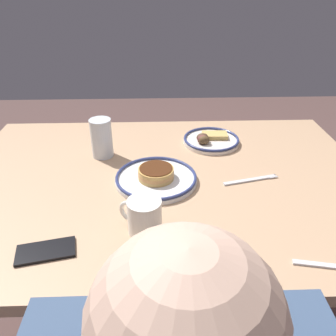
# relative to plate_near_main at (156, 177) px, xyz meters

# --- Properties ---
(ground_plane) EXTENTS (6.00, 6.00, 0.00)m
(ground_plane) POSITION_rel_plate_near_main_xyz_m (-0.03, -0.02, -0.75)
(ground_plane) COLOR brown
(dining_table) EXTENTS (1.43, 1.00, 0.73)m
(dining_table) POSITION_rel_plate_near_main_xyz_m (-0.03, -0.02, -0.11)
(dining_table) COLOR tan
(dining_table) RESTS_ON ground_plane
(plate_near_main) EXTENTS (0.27, 0.27, 0.05)m
(plate_near_main) POSITION_rel_plate_near_main_xyz_m (0.00, 0.00, 0.00)
(plate_near_main) COLOR white
(plate_near_main) RESTS_ON dining_table
(plate_center_pancakes) EXTENTS (0.23, 0.23, 0.05)m
(plate_center_pancakes) POSITION_rel_plate_near_main_xyz_m (-0.22, -0.28, -0.00)
(plate_center_pancakes) COLOR silver
(plate_center_pancakes) RESTS_ON dining_table
(coffee_mug) EXTENTS (0.12, 0.09, 0.10)m
(coffee_mug) POSITION_rel_plate_near_main_xyz_m (0.03, 0.25, 0.03)
(coffee_mug) COLOR white
(coffee_mug) RESTS_ON dining_table
(drinking_glass) EXTENTS (0.08, 0.08, 0.15)m
(drinking_glass) POSITION_rel_plate_near_main_xyz_m (0.20, -0.19, 0.05)
(drinking_glass) COLOR silver
(drinking_glass) RESTS_ON dining_table
(cell_phone) EXTENTS (0.16, 0.10, 0.01)m
(cell_phone) POSITION_rel_plate_near_main_xyz_m (0.28, 0.32, -0.01)
(cell_phone) COLOR black
(cell_phone) RESTS_ON dining_table
(fork_near) EXTENTS (0.19, 0.06, 0.01)m
(fork_near) POSITION_rel_plate_near_main_xyz_m (-0.32, 0.01, -0.01)
(fork_near) COLOR silver
(fork_near) RESTS_ON dining_table
(fork_far) EXTENTS (0.18, 0.05, 0.01)m
(fork_far) POSITION_rel_plate_near_main_xyz_m (-0.42, 0.40, -0.01)
(fork_far) COLOR silver
(fork_far) RESTS_ON dining_table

